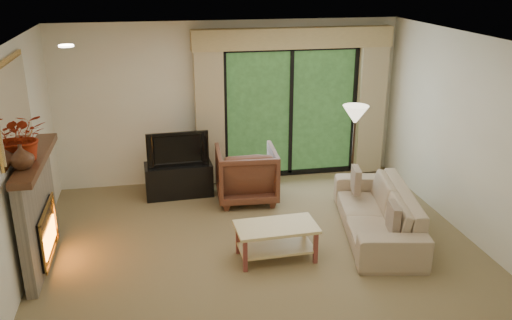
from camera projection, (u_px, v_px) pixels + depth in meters
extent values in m
plane|color=olive|center=(261.00, 249.00, 6.85)|extent=(5.50, 5.50, 0.00)
plane|color=white|center=(261.00, 41.00, 5.97)|extent=(5.50, 5.50, 0.00)
plane|color=#F5EACE|center=(230.00, 103.00, 8.72)|extent=(5.00, 0.00, 5.00)
plane|color=#F5EACE|center=(326.00, 258.00, 4.10)|extent=(5.00, 0.00, 5.00)
plane|color=#F5EACE|center=(15.00, 168.00, 5.92)|extent=(0.00, 5.00, 5.00)
plane|color=#F5EACE|center=(472.00, 139.00, 6.90)|extent=(0.00, 5.00, 5.00)
cube|color=tan|center=(210.00, 112.00, 8.54)|extent=(0.45, 0.18, 2.35)
cube|color=tan|center=(371.00, 104.00, 9.03)|extent=(0.45, 0.18, 2.35)
cube|color=tan|center=(294.00, 38.00, 8.42)|extent=(3.20, 0.24, 0.32)
cube|color=black|center=(179.00, 179.00, 8.41)|extent=(1.04, 0.50, 0.51)
imported|color=black|center=(177.00, 147.00, 8.23)|extent=(0.94, 0.16, 0.54)
imported|color=brown|center=(246.00, 174.00, 8.18)|extent=(0.93, 0.96, 0.83)
imported|color=tan|center=(377.00, 212.00, 7.17)|extent=(1.25, 2.29, 0.63)
cube|color=brown|center=(393.00, 218.00, 6.51)|extent=(0.16, 0.36, 0.35)
cube|color=brown|center=(356.00, 180.00, 7.66)|extent=(0.16, 0.36, 0.35)
imported|color=#4D2C1A|center=(21.00, 157.00, 5.67)|extent=(0.30, 0.30, 0.26)
imported|color=maroon|center=(25.00, 137.00, 5.88)|extent=(0.53, 0.48, 0.54)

